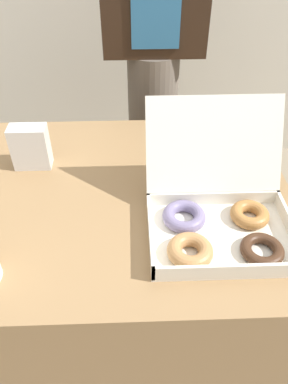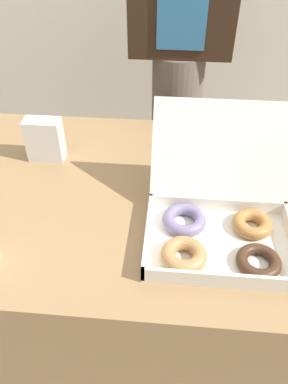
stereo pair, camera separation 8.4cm
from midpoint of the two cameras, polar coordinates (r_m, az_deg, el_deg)
ground_plane at (r=1.60m, az=-7.48°, el=-19.85°), size 14.00×14.00×0.00m
table at (r=1.30m, az=-8.82°, el=-12.10°), size 1.13×0.79×0.71m
donut_box at (r=0.91m, az=8.55°, el=-3.67°), size 0.35×0.36×0.26m
napkin_holder at (r=1.15m, az=-18.95°, el=6.43°), size 0.11×0.06×0.13m
person_customer at (r=1.56m, az=-0.17°, el=21.55°), size 0.39×0.21×1.60m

